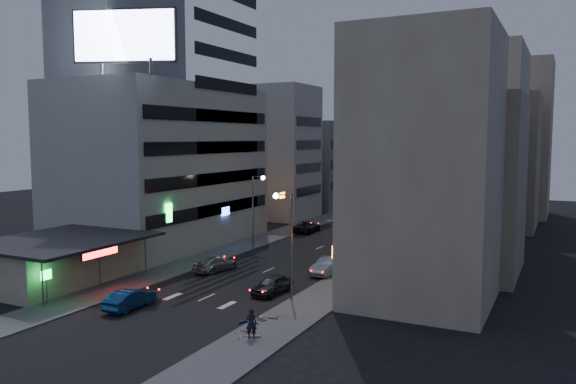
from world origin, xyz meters
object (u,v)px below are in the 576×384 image
Objects in this scene: parked_car_left at (307,227)px; scooter_black_a at (256,325)px; road_car_silver at (215,264)px; scooter_blue at (260,315)px; person at (251,323)px; parked_car_right_near at (272,285)px; parked_car_right_mid at (329,266)px; road_car_blue at (130,299)px; scooter_black_b at (267,313)px; parked_car_right_far at (388,235)px; scooter_silver_a at (261,326)px; scooter_silver_b at (279,309)px.

scooter_black_a is (13.03, -36.08, -0.10)m from parked_car_left.
parked_car_left reaches higher than scooter_black_a.
scooter_blue is (11.08, -11.32, 0.03)m from road_car_silver.
parked_car_right_near is at bearing -89.36° from person.
parked_car_right_mid is 2.56× the size of person.
road_car_blue is at bearing -28.65° from person.
parked_car_right_mid reaches higher than parked_car_left.
scooter_black_b is (2.98, -6.26, -0.08)m from parked_car_right_near.
parked_car_right_far is 2.35× the size of scooter_silver_a.
parked_car_right_far is at bearing -0.82° from scooter_black_a.
scooter_silver_a is 0.99× the size of scooter_blue.
parked_car_right_far is at bearing -20.93° from scooter_silver_a.
person is 2.69m from scooter_blue.
road_car_silver is at bearing 38.39° from scooter_silver_b.
parked_car_right_near is at bearing 20.31° from scooter_silver_b.
road_car_silver is 18.28m from person.
scooter_silver_b is at bearing -167.49° from road_car_blue.
parked_car_left is 38.36m from scooter_black_a.
scooter_silver_b is at bearing 1.96° from scooter_black_b.
parked_car_right_far is at bearing -106.17° from road_car_blue.
person is (13.31, -37.08, 0.34)m from parked_car_left.
road_car_silver reaches higher than scooter_blue.
scooter_blue is at bearing 106.67° from parked_car_left.
road_car_silver is at bearing 90.24° from parked_car_left.
parked_car_right_near is 7.59m from scooter_blue.
scooter_black_b is at bearing -78.99° from parked_car_right_mid.
parked_car_right_far is at bearing 95.33° from parked_car_right_mid.
scooter_silver_a reaches higher than scooter_black_b.
road_car_blue is 12.29m from road_car_silver.
person is at bearing 141.12° from road_car_silver.
parked_car_right_far is 2.60× the size of scooter_black_b.
road_car_blue is at bearing 111.76° from scooter_blue.
road_car_blue is at bearing 83.01° from scooter_black_a.
parked_car_right_mid is 14.98m from scooter_blue.
parked_car_right_near is at bearing -95.99° from parked_car_right_mid.
road_car_silver is 15.83m from scooter_blue.
scooter_black_b is at bearing -172.24° from road_car_blue.
parked_car_right_mid is at bearing -103.52° from person.
person is 0.97× the size of scooter_silver_a.
scooter_black_a is at bearing -63.78° from parked_car_right_near.
parked_car_right_near is at bearing -134.23° from road_car_blue.
parked_car_right_far is 2.36× the size of scooter_silver_b.
scooter_black_b is at bearing 5.69° from scooter_blue.
scooter_silver_b is at bearing -76.98° from parked_car_right_mid.
road_car_silver is at bearing -87.41° from road_car_blue.
scooter_black_a is 0.84× the size of scooter_blue.
parked_car_right_near is 0.98× the size of road_car_blue.
scooter_blue is (1.26, -33.58, 0.06)m from parked_car_right_far.
parked_car_right_far is 31.86m from scooter_silver_b.
person is 1.07× the size of scooter_black_b.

